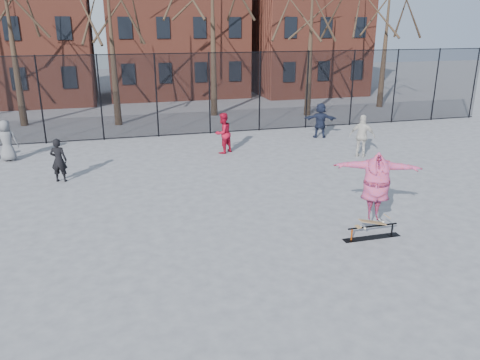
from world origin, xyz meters
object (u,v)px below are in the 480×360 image
object	(u,v)px
bystander_black	(59,160)
bystander_red	(223,133)
bystander_white	(362,136)
skate_rail	(372,233)
skateboard	(372,224)
bystander_navy	(320,120)
bystander_extra	(7,141)
skater	(376,190)

from	to	relation	value
bystander_black	bystander_red	bearing A→B (deg)	-146.36
bystander_black	bystander_white	distance (m)	11.86
bystander_black	bystander_red	size ratio (longest dim) A/B	0.90
skate_rail	bystander_red	distance (m)	9.41
skateboard	bystander_navy	world-z (taller)	bystander_navy
bystander_black	bystander_navy	distance (m)	12.22
bystander_red	bystander_extra	world-z (taller)	bystander_red
skateboard	skater	bearing A→B (deg)	90.00
skater	bystander_red	distance (m)	9.39
skate_rail	bystander_extra	world-z (taller)	bystander_extra
skateboard	skater	size ratio (longest dim) A/B	0.38
skate_rail	bystander_black	size ratio (longest dim) A/B	1.02
skater	bystander_navy	distance (m)	11.26
skateboard	bystander_extra	world-z (taller)	bystander_extra
skateboard	bystander_white	world-z (taller)	bystander_white
skateboard	bystander_red	size ratio (longest dim) A/B	0.48
skate_rail	bystander_extra	xyz separation A→B (m)	(-10.50, 10.30, 0.70)
bystander_red	bystander_white	bearing A→B (deg)	124.61
bystander_black	bystander_extra	distance (m)	3.99
skateboard	skater	xyz separation A→B (m)	(0.00, 0.00, 0.94)
skate_rail	bystander_extra	distance (m)	14.72
bystander_white	skateboard	bearing A→B (deg)	100.75
skate_rail	bystander_navy	size ratio (longest dim) A/B	0.94
skateboard	bystander_red	world-z (taller)	bystander_red
skater	bystander_red	xyz separation A→B (m)	(-1.80, 9.20, -0.47)
bystander_black	bystander_extra	xyz separation A→B (m)	(-2.25, 3.29, 0.06)
skater	bystander_black	bearing A→B (deg)	162.04
skater	bystander_navy	bearing A→B (deg)	94.85
bystander_navy	bystander_black	bearing A→B (deg)	38.04
skateboard	bystander_black	size ratio (longest dim) A/B	0.53
bystander_red	bystander_extra	distance (m)	8.75
bystander_black	skate_rail	bearing A→B (deg)	154.42
skateboard	bystander_navy	bearing A→B (deg)	72.39
skate_rail	skater	world-z (taller)	skater
skate_rail	bystander_navy	bearing A→B (deg)	72.45
skater	bystander_white	xyz separation A→B (m)	(3.62, 7.08, -0.45)
bystander_navy	bystander_extra	distance (m)	13.89
bystander_red	bystander_white	distance (m)	5.83
skateboard	bystander_extra	distance (m)	14.70
skateboard	bystander_navy	xyz separation A→B (m)	(3.41, 10.73, 0.45)
bystander_black	bystander_navy	xyz separation A→B (m)	(11.64, 3.72, 0.07)
bystander_red	bystander_white	size ratio (longest dim) A/B	0.98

